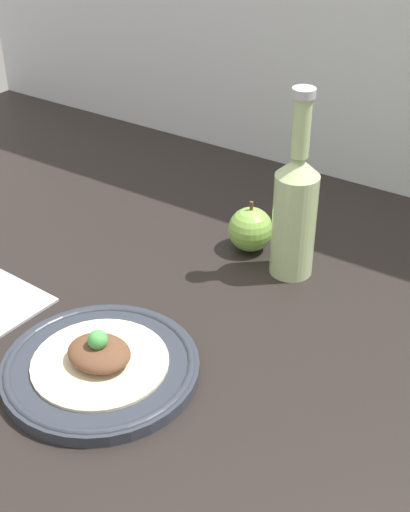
{
  "coord_description": "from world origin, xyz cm",
  "views": [
    {
      "loc": [
        44.24,
        -62.71,
        59.81
      ],
      "look_at": [
        1.09,
        2.34,
        9.99
      ],
      "focal_mm": 50.0,
      "sensor_mm": 36.0,
      "label": 1
    }
  ],
  "objects_px": {
    "cider_bottle": "(295,209)",
    "apple": "(250,229)",
    "plate": "(101,367)",
    "plated_food": "(99,356)"
  },
  "relations": [
    {
      "from": "plate",
      "to": "apple",
      "type": "height_order",
      "value": "apple"
    },
    {
      "from": "plated_food",
      "to": "apple",
      "type": "distance_m",
      "value": 0.35
    },
    {
      "from": "cider_bottle",
      "to": "apple",
      "type": "height_order",
      "value": "cider_bottle"
    },
    {
      "from": "cider_bottle",
      "to": "apple",
      "type": "relative_size",
      "value": 3.39
    },
    {
      "from": "apple",
      "to": "plate",
      "type": "bearing_deg",
      "value": -90.75
    },
    {
      "from": "plated_food",
      "to": "cider_bottle",
      "type": "relative_size",
      "value": 0.59
    },
    {
      "from": "plate",
      "to": "apple",
      "type": "distance_m",
      "value": 0.36
    },
    {
      "from": "plate",
      "to": "cider_bottle",
      "type": "distance_m",
      "value": 0.36
    },
    {
      "from": "plate",
      "to": "apple",
      "type": "bearing_deg",
      "value": 89.25
    },
    {
      "from": "plated_food",
      "to": "cider_bottle",
      "type": "xyz_separation_m",
      "value": [
        0.09,
        0.33,
        0.08
      ]
    }
  ]
}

